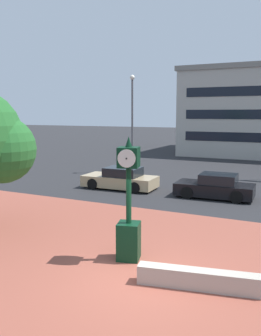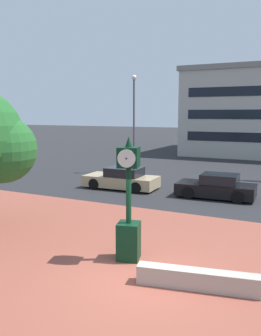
% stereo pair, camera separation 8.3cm
% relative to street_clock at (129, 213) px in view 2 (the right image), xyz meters
% --- Properties ---
extents(ground_plane, '(200.00, 200.00, 0.00)m').
position_rel_street_clock_xyz_m(ground_plane, '(0.95, -1.17, -1.47)').
color(ground_plane, '#262628').
extents(plaza_brick_paving, '(44.00, 10.86, 0.01)m').
position_rel_street_clock_xyz_m(plaza_brick_paving, '(0.95, 0.26, -1.47)').
color(plaza_brick_paving, brown).
rests_on(plaza_brick_paving, ground).
extents(planter_wall, '(3.22, 1.01, 0.50)m').
position_rel_street_clock_xyz_m(planter_wall, '(2.47, -0.92, -1.22)').
color(planter_wall, '#ADA393').
rests_on(planter_wall, ground).
extents(street_clock, '(0.81, 0.81, 3.77)m').
position_rel_street_clock_xyz_m(street_clock, '(0.00, 0.00, 0.00)').
color(street_clock, black).
rests_on(street_clock, ground).
extents(car_street_near, '(4.11, 2.04, 1.28)m').
position_rel_street_clock_xyz_m(car_street_near, '(0.44, 9.40, -0.90)').
color(car_street_near, black).
rests_on(car_street_near, ground).
extents(car_street_mid, '(4.41, 2.12, 1.28)m').
position_rel_street_clock_xyz_m(car_street_mid, '(-5.16, 9.29, -0.90)').
color(car_street_mid, tan).
rests_on(car_street_mid, ground).
extents(street_lamp_post, '(0.36, 0.36, 7.19)m').
position_rel_street_clock_xyz_m(street_lamp_post, '(-7.11, 14.89, 2.88)').
color(street_lamp_post, '#4C4C51').
rests_on(street_lamp_post, ground).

